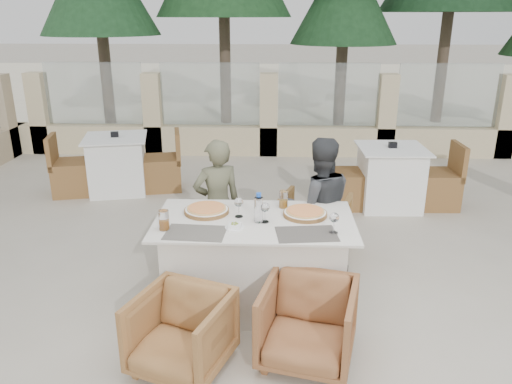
{
  "coord_description": "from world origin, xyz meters",
  "views": [
    {
      "loc": [
        0.11,
        -3.71,
        2.32
      ],
      "look_at": [
        -0.05,
        0.27,
        0.9
      ],
      "focal_mm": 35.0,
      "sensor_mm": 36.0,
      "label": 1
    }
  ],
  "objects_px": {
    "dining_table": "(255,263)",
    "wine_glass_corner": "(334,222)",
    "diner_left": "(217,205)",
    "pizza_right": "(305,213)",
    "armchair_far_left": "(211,239)",
    "water_bottle": "(259,208)",
    "wine_glass_near": "(265,211)",
    "armchair_near_right": "(308,323)",
    "wine_glass_centre": "(239,206)",
    "armchair_far_right": "(313,226)",
    "bg_table_b": "(390,177)",
    "beer_glass_left": "(164,220)",
    "pizza_left": "(207,210)",
    "olive_dish": "(235,225)",
    "beer_glass_right": "(283,199)",
    "armchair_near_left": "(181,333)",
    "bg_table_a": "(118,164)",
    "diner_right": "(319,208)"
  },
  "relations": [
    {
      "from": "pizza_left",
      "to": "olive_dish",
      "type": "height_order",
      "value": "pizza_left"
    },
    {
      "from": "water_bottle",
      "to": "armchair_far_left",
      "type": "bearing_deg",
      "value": 124.9
    },
    {
      "from": "pizza_left",
      "to": "wine_glass_corner",
      "type": "height_order",
      "value": "wine_glass_corner"
    },
    {
      "from": "beer_glass_right",
      "to": "armchair_near_left",
      "type": "bearing_deg",
      "value": -122.08
    },
    {
      "from": "dining_table",
      "to": "diner_left",
      "type": "height_order",
      "value": "diner_left"
    },
    {
      "from": "wine_glass_centre",
      "to": "armchair_near_right",
      "type": "height_order",
      "value": "wine_glass_centre"
    },
    {
      "from": "pizza_left",
      "to": "bg_table_b",
      "type": "height_order",
      "value": "pizza_left"
    },
    {
      "from": "wine_glass_centre",
      "to": "diner_left",
      "type": "distance_m",
      "value": 0.71
    },
    {
      "from": "beer_glass_right",
      "to": "olive_dish",
      "type": "height_order",
      "value": "beer_glass_right"
    },
    {
      "from": "wine_glass_centre",
      "to": "wine_glass_corner",
      "type": "height_order",
      "value": "same"
    },
    {
      "from": "wine_glass_corner",
      "to": "bg_table_b",
      "type": "bearing_deg",
      "value": 68.82
    },
    {
      "from": "wine_glass_centre",
      "to": "beer_glass_left",
      "type": "relative_size",
      "value": 1.19
    },
    {
      "from": "beer_glass_right",
      "to": "diner_right",
      "type": "relative_size",
      "value": 0.11
    },
    {
      "from": "dining_table",
      "to": "wine_glass_corner",
      "type": "distance_m",
      "value": 0.8
    },
    {
      "from": "water_bottle",
      "to": "bg_table_a",
      "type": "bearing_deg",
      "value": 125.54
    },
    {
      "from": "pizza_right",
      "to": "wine_glass_centre",
      "type": "distance_m",
      "value": 0.55
    },
    {
      "from": "beer_glass_right",
      "to": "water_bottle",
      "type": "bearing_deg",
      "value": -122.0
    },
    {
      "from": "bg_table_b",
      "to": "beer_glass_left",
      "type": "bearing_deg",
      "value": -132.93
    },
    {
      "from": "armchair_far_right",
      "to": "bg_table_b",
      "type": "distance_m",
      "value": 1.77
    },
    {
      "from": "beer_glass_left",
      "to": "armchair_near_left",
      "type": "xyz_separation_m",
      "value": [
        0.21,
        -0.62,
        -0.57
      ]
    },
    {
      "from": "armchair_far_right",
      "to": "bg_table_b",
      "type": "bearing_deg",
      "value": -108.82
    },
    {
      "from": "olive_dish",
      "to": "bg_table_b",
      "type": "distance_m",
      "value": 3.11
    },
    {
      "from": "diner_right",
      "to": "armchair_far_right",
      "type": "bearing_deg",
      "value": -96.35
    },
    {
      "from": "diner_left",
      "to": "bg_table_b",
      "type": "xyz_separation_m",
      "value": [
        1.99,
        1.68,
        -0.25
      ]
    },
    {
      "from": "pizza_right",
      "to": "olive_dish",
      "type": "height_order",
      "value": "pizza_right"
    },
    {
      "from": "dining_table",
      "to": "wine_glass_corner",
      "type": "height_order",
      "value": "wine_glass_corner"
    },
    {
      "from": "armchair_far_left",
      "to": "bg_table_b",
      "type": "height_order",
      "value": "bg_table_b"
    },
    {
      "from": "armchair_near_right",
      "to": "diner_left",
      "type": "xyz_separation_m",
      "value": [
        -0.78,
        1.4,
        0.34
      ]
    },
    {
      "from": "bg_table_a",
      "to": "diner_right",
      "type": "bearing_deg",
      "value": -53.09
    },
    {
      "from": "bg_table_b",
      "to": "wine_glass_corner",
      "type": "bearing_deg",
      "value": -112.54
    },
    {
      "from": "beer_glass_left",
      "to": "armchair_far_left",
      "type": "distance_m",
      "value": 1.05
    },
    {
      "from": "wine_glass_near",
      "to": "dining_table",
      "type": "bearing_deg",
      "value": 152.07
    },
    {
      "from": "dining_table",
      "to": "wine_glass_corner",
      "type": "xyz_separation_m",
      "value": [
        0.6,
        -0.23,
        0.48
      ]
    },
    {
      "from": "wine_glass_centre",
      "to": "armchair_far_left",
      "type": "relative_size",
      "value": 0.28
    },
    {
      "from": "armchair_far_right",
      "to": "bg_table_a",
      "type": "relative_size",
      "value": 0.42
    },
    {
      "from": "pizza_left",
      "to": "dining_table",
      "type": "bearing_deg",
      "value": -18.99
    },
    {
      "from": "pizza_right",
      "to": "armchair_far_left",
      "type": "height_order",
      "value": "pizza_right"
    },
    {
      "from": "wine_glass_near",
      "to": "bg_table_b",
      "type": "relative_size",
      "value": 0.11
    },
    {
      "from": "water_bottle",
      "to": "bg_table_a",
      "type": "xyz_separation_m",
      "value": [
        -2.03,
        2.85,
        -0.51
      ]
    },
    {
      "from": "armchair_near_left",
      "to": "olive_dish",
      "type": "bearing_deg",
      "value": 85.11
    },
    {
      "from": "pizza_right",
      "to": "diner_right",
      "type": "distance_m",
      "value": 0.52
    },
    {
      "from": "armchair_far_left",
      "to": "bg_table_a",
      "type": "bearing_deg",
      "value": -43.71
    },
    {
      "from": "armchair_far_left",
      "to": "armchair_far_right",
      "type": "xyz_separation_m",
      "value": [
        0.99,
        0.31,
        0.02
      ]
    },
    {
      "from": "armchair_far_left",
      "to": "diner_left",
      "type": "relative_size",
      "value": 0.51
    },
    {
      "from": "water_bottle",
      "to": "wine_glass_near",
      "type": "relative_size",
      "value": 1.32
    },
    {
      "from": "armchair_far_left",
      "to": "diner_right",
      "type": "bearing_deg",
      "value": -173.3
    },
    {
      "from": "pizza_left",
      "to": "armchair_near_left",
      "type": "height_order",
      "value": "pizza_left"
    },
    {
      "from": "armchair_far_right",
      "to": "water_bottle",
      "type": "bearing_deg",
      "value": 80.86
    },
    {
      "from": "armchair_far_left",
      "to": "bg_table_a",
      "type": "relative_size",
      "value": 0.39
    },
    {
      "from": "water_bottle",
      "to": "bg_table_a",
      "type": "distance_m",
      "value": 3.54
    }
  ]
}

